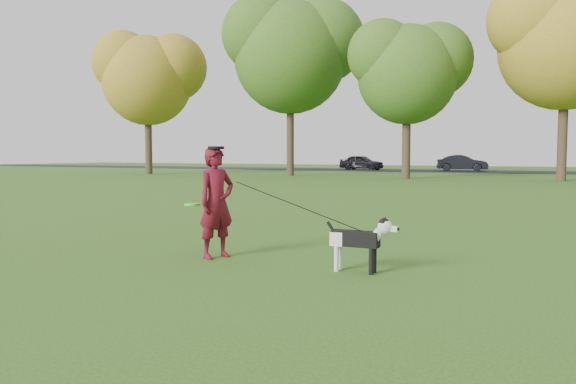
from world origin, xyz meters
The scene contains 8 objects.
ground centered at (0.00, 0.00, 0.00)m, with size 120.00×120.00×0.00m, color #285116.
road centered at (0.00, 40.00, 0.01)m, with size 120.00×7.00×0.02m, color black.
man centered at (-0.64, 0.32, 0.78)m, with size 0.57×0.37×1.56m, color #5B0D1D.
dog centered at (1.51, 0.24, 0.43)m, with size 0.94×0.19×0.71m.
car_left centered at (-11.31, 40.00, 0.66)m, with size 1.51×3.75×1.28m, color black.
car_mid centered at (-2.94, 40.00, 0.67)m, with size 1.37×3.92×1.29m, color black.
man_held_items centered at (0.56, 0.26, 0.82)m, with size 2.76×0.30×1.09m.
tree_row centered at (-1.43, 26.07, 7.41)m, with size 51.74×8.86×12.01m.
Camera 1 is at (3.63, -6.33, 1.48)m, focal length 35.00 mm.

